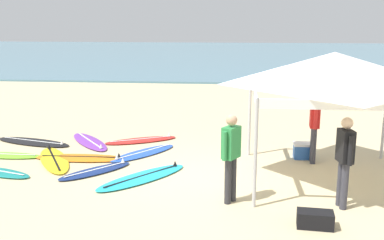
{
  "coord_description": "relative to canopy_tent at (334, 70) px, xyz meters",
  "views": [
    {
      "loc": [
        0.25,
        -9.43,
        3.47
      ],
      "look_at": [
        -0.73,
        1.38,
        1.0
      ],
      "focal_mm": 42.93,
      "sensor_mm": 36.0,
      "label": 1
    }
  ],
  "objects": [
    {
      "name": "ground_plane",
      "position": [
        -2.32,
        -0.24,
        -2.39
      ],
      "size": [
        80.0,
        80.0,
        0.0
      ],
      "primitive_type": "plane",
      "color": "beige"
    },
    {
      "name": "sea",
      "position": [
        -2.32,
        31.96,
        -2.34
      ],
      "size": [
        80.0,
        36.0,
        0.1
      ],
      "primitive_type": "cube",
      "color": "#568499",
      "rests_on": "ground"
    },
    {
      "name": "canopy_tent",
      "position": [
        0.0,
        0.0,
        0.0
      ],
      "size": [
        3.4,
        3.4,
        2.75
      ],
      "color": "#B7B7BC",
      "rests_on": "ground"
    },
    {
      "name": "surfboard_orange",
      "position": [
        -5.78,
        0.9,
        -2.35
      ],
      "size": [
        2.34,
        0.66,
        0.19
      ],
      "color": "orange",
      "rests_on": "ground"
    },
    {
      "name": "surfboard_purple",
      "position": [
        -6.03,
        2.38,
        -2.35
      ],
      "size": [
        1.77,
        2.09,
        0.19
      ],
      "color": "purple",
      "rests_on": "ground"
    },
    {
      "name": "surfboard_blue",
      "position": [
        -4.34,
        1.44,
        -2.35
      ],
      "size": [
        1.71,
        1.96,
        0.19
      ],
      "color": "blue",
      "rests_on": "ground"
    },
    {
      "name": "surfboard_lime",
      "position": [
        -7.74,
        0.93,
        -2.35
      ],
      "size": [
        1.83,
        0.54,
        0.19
      ],
      "color": "#7AD12D",
      "rests_on": "ground"
    },
    {
      "name": "surfboard_cyan",
      "position": [
        -4.0,
        -0.33,
        -2.35
      ],
      "size": [
        2.02,
        2.24,
        0.19
      ],
      "color": "#23B2CC",
      "rests_on": "ground"
    },
    {
      "name": "surfboard_black",
      "position": [
        -7.59,
        2.22,
        -2.35
      ],
      "size": [
        2.44,
        1.27,
        0.19
      ],
      "color": "black",
      "rests_on": "ground"
    },
    {
      "name": "surfboard_navy",
      "position": [
        -5.14,
        -0.02,
        -2.35
      ],
      "size": [
        1.6,
        1.68,
        0.19
      ],
      "color": "navy",
      "rests_on": "ground"
    },
    {
      "name": "surfboard_red",
      "position": [
        -4.63,
        2.67,
        -2.35
      ],
      "size": [
        2.09,
        1.41,
        0.19
      ],
      "color": "red",
      "rests_on": "ground"
    },
    {
      "name": "surfboard_yellow",
      "position": [
        -6.39,
        0.69,
        -2.35
      ],
      "size": [
        1.65,
        2.3,
        0.19
      ],
      "color": "yellow",
      "rests_on": "ground"
    },
    {
      "name": "person_green",
      "position": [
        -2.08,
        -1.44,
        -1.4
      ],
      "size": [
        0.37,
        0.48,
        1.71
      ],
      "color": "#2D2D33",
      "rests_on": "ground"
    },
    {
      "name": "person_black",
      "position": [
        -0.03,
        -1.5,
        -1.4
      ],
      "size": [
        0.28,
        0.54,
        1.71
      ],
      "color": "#383842",
      "rests_on": "ground"
    },
    {
      "name": "person_red",
      "position": [
        -0.12,
        1.16,
        -1.4
      ],
      "size": [
        0.25,
        0.55,
        1.71
      ],
      "color": "#383842",
      "rests_on": "ground"
    },
    {
      "name": "gear_bag_near_tent",
      "position": [
        -0.65,
        -2.39,
        -2.25
      ],
      "size": [
        0.63,
        0.37,
        0.28
      ],
      "primitive_type": "cube",
      "rotation": [
        0.0,
        0.0,
        3.05
      ],
      "color": "black",
      "rests_on": "ground"
    },
    {
      "name": "cooler_box",
      "position": [
        -0.29,
        1.48,
        -2.19
      ],
      "size": [
        0.5,
        0.36,
        0.39
      ],
      "color": "#2D60B7",
      "rests_on": "ground"
    }
  ]
}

